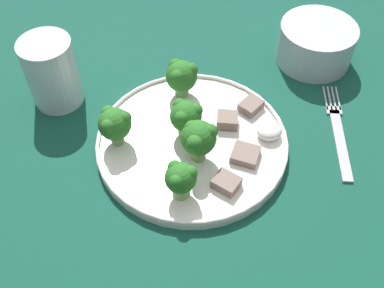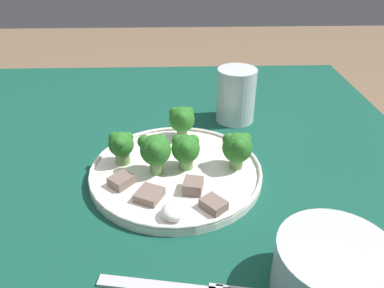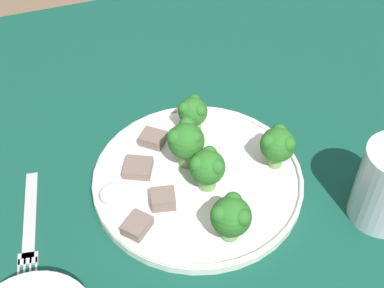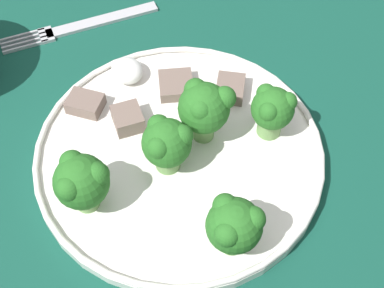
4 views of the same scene
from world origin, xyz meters
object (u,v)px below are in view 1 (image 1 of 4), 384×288
dinner_plate (192,142)px  fork (338,131)px  cream_bowl (315,45)px  drinking_glass (53,75)px

dinner_plate → fork: (0.22, 0.00, -0.01)m
dinner_plate → cream_bowl: cream_bowl is taller
drinking_glass → dinner_plate: bearing=-31.5°
cream_bowl → drinking_glass: (-0.43, -0.05, 0.02)m
cream_bowl → drinking_glass: drinking_glass is taller
dinner_plate → drinking_glass: bearing=148.5°
dinner_plate → drinking_glass: size_ratio=2.53×
fork → cream_bowl: (0.01, 0.17, 0.03)m
fork → cream_bowl: size_ratio=1.48×
fork → dinner_plate: bearing=-179.4°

